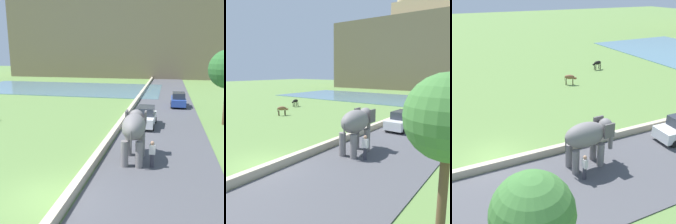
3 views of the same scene
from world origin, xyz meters
The scene contains 9 objects.
ground_plane centered at (0.00, 0.00, 0.00)m, with size 220.00×220.00×0.00m, color #608442.
road_surface centered at (5.00, 20.00, 0.03)m, with size 7.00×120.00×0.06m, color #4C4C51.
barrier_wall centered at (1.20, 18.00, 0.26)m, with size 0.40×110.00×0.52m, color beige.
lake centered at (-14.00, 36.18, 0.04)m, with size 36.00×18.00×0.08m, color slate.
hill_distant centered at (-6.00, 71.02, 10.40)m, with size 64.00×28.00×20.80m, color #75664C.
elephant centered at (3.42, 5.18, 2.04)m, with size 1.47×3.48×2.99m.
person_beside_elephant centered at (4.59, 4.28, 0.87)m, with size 0.36×0.22×1.63m.
car_blue centered at (6.58, 22.77, 0.90)m, with size 1.81×4.01×1.80m.
car_white centered at (3.43, 13.07, 0.90)m, with size 1.89×4.05×1.80m.
Camera 1 is at (5.34, -10.17, 6.54)m, focal length 42.57 mm.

